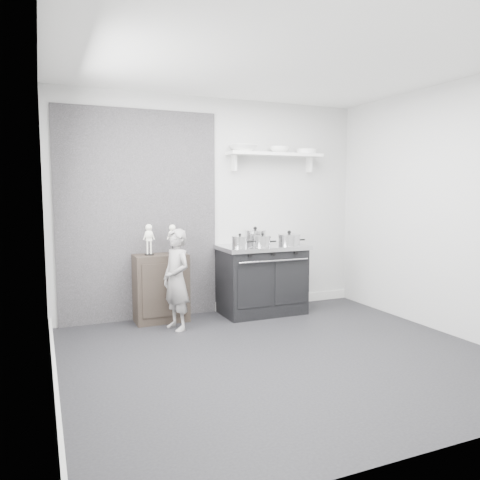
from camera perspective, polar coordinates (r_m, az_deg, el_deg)
ground at (r=4.56m, az=4.97°, el=-13.86°), size 4.00×4.00×0.00m
room_shell at (r=4.38m, az=3.21°, el=7.17°), size 4.02×3.62×2.71m
wall_shelf at (r=6.16m, az=4.33°, el=10.26°), size 1.30×0.26×0.24m
stove at (r=5.94m, az=2.67°, el=-4.76°), size 1.09×0.68×0.87m
side_cabinet at (r=5.66m, az=-9.62°, el=-5.78°), size 0.62×0.36×0.80m
child at (r=5.26m, az=-7.75°, el=-4.81°), size 0.38×0.47×1.13m
pot_front_left at (r=5.66m, az=-0.01°, el=-0.18°), size 0.29×0.20×0.17m
pot_back_left at (r=5.98m, az=1.86°, el=0.36°), size 0.36×0.27×0.23m
pot_front_right at (r=5.88m, az=6.01°, el=0.05°), size 0.36×0.28×0.19m
pot_front_center at (r=5.69m, az=2.76°, el=-0.14°), size 0.29×0.20×0.17m
skeleton_full at (r=5.53m, az=-11.04°, el=0.34°), size 0.12×0.07×0.42m
skeleton_torso at (r=5.60m, az=-8.24°, el=0.37°), size 0.11×0.07×0.40m
bowl_large at (r=5.97m, az=0.37°, el=11.12°), size 0.33×0.33×0.08m
bowl_small at (r=6.19m, az=4.84°, el=10.90°), size 0.25×0.25×0.08m
plate_stack at (r=6.39m, az=8.11°, el=10.62°), size 0.27×0.27×0.06m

